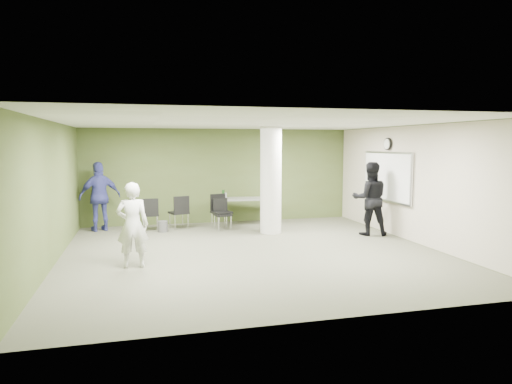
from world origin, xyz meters
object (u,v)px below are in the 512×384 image
object	(u,v)px
man_blue	(100,197)
folding_table	(243,200)
man_black	(370,199)
chair_back_left	(150,212)
woman_white	(132,225)

from	to	relation	value
man_blue	folding_table	bearing A→B (deg)	159.46
man_black	chair_back_left	bearing A→B (deg)	-3.27
woman_white	man_black	xyz separation A→B (m)	(5.90, 1.74, 0.13)
man_black	man_blue	size ratio (longest dim) A/B	1.01
folding_table	man_blue	size ratio (longest dim) A/B	0.92
folding_table	chair_back_left	distance (m)	2.68
woman_white	man_blue	size ratio (longest dim) A/B	0.87
man_blue	woman_white	bearing A→B (deg)	83.03
chair_back_left	man_blue	bearing A→B (deg)	-17.21
woman_white	man_blue	bearing A→B (deg)	-75.86
folding_table	chair_back_left	bearing A→B (deg)	-166.57
chair_back_left	man_black	distance (m)	5.84
folding_table	chair_back_left	size ratio (longest dim) A/B	1.92
chair_back_left	woman_white	xyz separation A→B (m)	(-0.41, -3.67, 0.30)
man_black	folding_table	bearing A→B (deg)	-22.13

